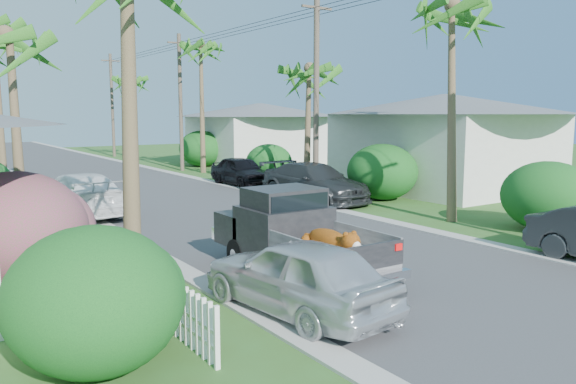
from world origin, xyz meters
TOP-DOWN VIEW (x-y plane):
  - ground at (0.00, 0.00)m, footprint 120.00×120.00m
  - road at (0.00, 25.00)m, footprint 8.00×100.00m
  - curb_left at (-4.30, 25.00)m, footprint 0.60×100.00m
  - curb_right at (4.30, 25.00)m, footprint 0.60×100.00m
  - pickup_truck at (-2.18, 3.63)m, footprint 1.98×5.12m
  - parked_car_rm at (5.00, 12.29)m, footprint 2.69×5.82m
  - parked_car_rf at (5.00, 18.78)m, footprint 1.86×4.54m
  - parked_car_ln at (-3.60, 1.31)m, footprint 2.26×4.53m
  - parked_car_lf at (-4.47, 14.25)m, footprint 2.53×5.68m
  - palm_l_b at (-6.80, 12.00)m, footprint 4.40×4.40m
  - palm_r_a at (6.30, 6.00)m, footprint 4.40×4.40m
  - palm_r_b at (6.60, 15.00)m, footprint 4.40×4.40m
  - palm_r_c at (6.20, 26.00)m, footprint 4.40×4.40m
  - palm_r_d at (6.50, 40.00)m, footprint 4.40×4.40m
  - shrub_l_a at (-7.50, 1.00)m, footprint 2.60×2.86m
  - shrub_l_b at (-7.80, 6.00)m, footprint 3.00×3.30m
  - shrub_l_c at (-7.40, 10.00)m, footprint 2.40×2.64m
  - shrub_r_a at (7.60, 3.00)m, footprint 2.80×3.08m
  - shrub_r_b at (7.80, 11.00)m, footprint 3.00×3.30m
  - shrub_r_c at (7.50, 20.00)m, footprint 2.60×2.86m
  - shrub_r_d at (8.00, 30.00)m, footprint 3.20×3.52m
  - picket_fence at (-6.00, 5.50)m, footprint 0.10×11.00m
  - house_right_near at (13.00, 12.00)m, footprint 8.00×9.00m
  - house_right_far at (13.00, 30.00)m, footprint 9.00×8.00m
  - utility_pole_b at (5.60, 13.00)m, footprint 1.60×0.26m
  - utility_pole_c at (5.60, 28.00)m, footprint 1.60×0.26m
  - utility_pole_d at (5.60, 43.00)m, footprint 1.60×0.26m

SIDE VIEW (x-z plane):
  - ground at x=0.00m, z-range 0.00..0.00m
  - road at x=0.00m, z-range 0.00..0.02m
  - curb_left at x=-4.30m, z-range 0.00..0.06m
  - curb_right at x=4.30m, z-range 0.00..0.06m
  - picket_fence at x=-6.00m, z-range 0.00..1.00m
  - parked_car_ln at x=-3.60m, z-range 0.00..1.48m
  - parked_car_rf at x=5.00m, z-range 0.00..1.54m
  - parked_car_lf at x=-4.47m, z-range 0.00..1.62m
  - parked_car_rm at x=5.00m, z-range 0.00..1.65m
  - shrub_l_c at x=-7.40m, z-range 0.00..2.00m
  - pickup_truck at x=-2.18m, z-range -0.02..2.04m
  - shrub_r_c at x=7.50m, z-range 0.00..2.10m
  - shrub_l_a at x=-7.50m, z-range 0.00..2.20m
  - shrub_r_a at x=7.60m, z-range 0.00..2.30m
  - shrub_r_b at x=7.80m, z-range 0.00..2.50m
  - shrub_l_b at x=-7.80m, z-range 0.00..2.60m
  - shrub_r_d at x=8.00m, z-range 0.00..2.60m
  - house_right_far at x=13.00m, z-range -0.18..4.42m
  - house_right_near at x=13.00m, z-range -0.18..4.62m
  - utility_pole_b at x=5.60m, z-range 0.10..9.10m
  - utility_pole_c at x=5.60m, z-range 0.10..9.10m
  - utility_pole_d at x=5.60m, z-range 0.10..9.10m
  - palm_r_b at x=6.60m, z-range 2.35..9.55m
  - palm_l_b at x=-6.80m, z-range 2.44..9.85m
  - palm_r_d at x=6.50m, z-range 2.73..10.74m
  - palm_r_a at x=6.30m, z-range 3.07..11.78m
  - palm_r_c at x=6.20m, z-range 3.41..12.81m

